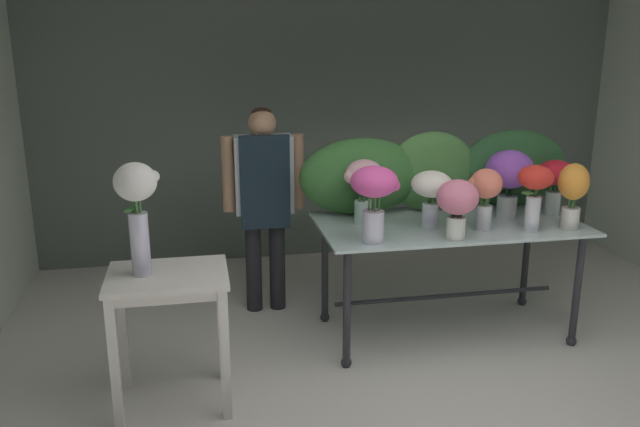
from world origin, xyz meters
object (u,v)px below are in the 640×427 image
display_table_glass (448,241)px  vase_coral_dahlias (485,191)px  vase_violet_stock (509,174)px  vase_crimson_snapdragons (555,179)px  side_table_white (169,295)px  vase_white_roses_tall (137,203)px  vase_blush_peonies (363,182)px  vase_ivory_roses (432,190)px  vase_sunset_carnations (573,190)px  florist (264,189)px  vase_scarlet_hydrangea (535,188)px  vase_rosy_tulips (458,203)px  vase_fuchsia_anemones (374,193)px

display_table_glass → vase_coral_dahlias: (0.15, -0.19, 0.39)m
vase_violet_stock → vase_crimson_snapdragons: bearing=1.6°
side_table_white → vase_coral_dahlias: size_ratio=1.96×
vase_white_roses_tall → vase_blush_peonies: bearing=24.8°
vase_ivory_roses → vase_crimson_snapdragons: vase_crimson_snapdragons is taller
side_table_white → vase_sunset_carnations: bearing=6.2°
vase_ivory_roses → vase_white_roses_tall: size_ratio=0.62×
florist → display_table_glass: bearing=-28.8°
vase_violet_stock → vase_crimson_snapdragons: size_ratio=1.21×
vase_crimson_snapdragons → vase_white_roses_tall: (-2.79, -0.62, 0.12)m
vase_scarlet_hydrangea → vase_white_roses_tall: bearing=-173.5°
vase_blush_peonies → vase_rosy_tulips: 0.66m
florist → vase_rosy_tulips: size_ratio=4.08×
display_table_glass → vase_fuchsia_anemones: 0.83m
vase_sunset_carnations → vase_ivory_roses: bearing=167.9°
florist → vase_coral_dahlias: (1.35, -0.85, 0.13)m
vase_rosy_tulips → vase_crimson_snapdragons: bearing=24.7°
vase_fuchsia_anemones → vase_coral_dahlias: 0.79m
vase_sunset_carnations → vase_violet_stock: bearing=131.4°
vase_blush_peonies → vase_white_roses_tall: (-1.41, -0.65, 0.10)m
vase_blush_peonies → display_table_glass: bearing=-8.7°
vase_scarlet_hydrangea → vase_crimson_snapdragons: vase_scarlet_hydrangea is taller
side_table_white → florist: florist is taller
vase_sunset_carnations → vase_violet_stock: size_ratio=0.92×
vase_rosy_tulips → vase_white_roses_tall: vase_white_roses_tall is taller
vase_scarlet_hydrangea → side_table_white: bearing=-173.1°
florist → vase_ivory_roses: florist is taller
florist → vase_ivory_roses: (1.03, -0.74, 0.12)m
vase_rosy_tulips → vase_blush_peonies: bearing=137.7°
side_table_white → florist: 1.42m
vase_ivory_roses → florist: bearing=144.1°
vase_fuchsia_anemones → side_table_white: bearing=-168.9°
vase_coral_dahlias → vase_white_roses_tall: 2.18m
florist → vase_coral_dahlias: bearing=-32.2°
display_table_glass → vase_sunset_carnations: size_ratio=4.10×
vase_fuchsia_anemones → vase_white_roses_tall: 1.39m
side_table_white → vase_coral_dahlias: (2.01, 0.37, 0.41)m
vase_coral_dahlias → vase_white_roses_tall: bearing=-170.3°
florist → vase_sunset_carnations: size_ratio=3.56×
vase_sunset_carnations → vase_ivory_roses: size_ratio=1.14×
side_table_white → vase_ivory_roses: bearing=15.6°
vase_fuchsia_anemones → vase_rosy_tulips: size_ratio=1.26×
vase_violet_stock → vase_rosy_tulips: 0.67m
florist → vase_crimson_snapdragons: 2.08m
vase_coral_dahlias → vase_fuchsia_anemones: bearing=-170.7°
side_table_white → vase_blush_peonies: vase_blush_peonies is taller
vase_fuchsia_anemones → vase_sunset_carnations: vase_fuchsia_anemones is taller
vase_scarlet_hydrangea → vase_violet_stock: bearing=92.4°
vase_fuchsia_anemones → vase_crimson_snapdragons: size_ratio=1.22×
display_table_glass → vase_blush_peonies: vase_blush_peonies is taller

